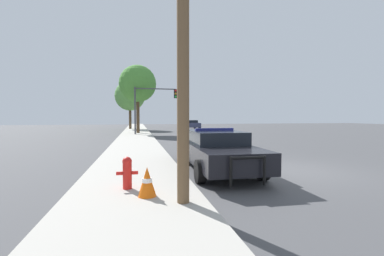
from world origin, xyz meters
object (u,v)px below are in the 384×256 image
at_px(fire_hydrant, 127,172).
at_px(traffic_cone, 147,182).
at_px(traffic_light, 153,100).
at_px(tree_sidewalk_far, 130,96).
at_px(car_background_oncoming, 191,124).
at_px(tree_sidewalk_mid, 138,84).
at_px(police_car, 216,149).

xyz_separation_m(fire_hydrant, traffic_cone, (0.44, -0.69, -0.09)).
height_order(traffic_light, tree_sidewalk_far, tree_sidewalk_far).
bearing_deg(traffic_light, car_background_oncoming, 60.39).
xyz_separation_m(tree_sidewalk_mid, traffic_cone, (0.07, -22.21, -4.86)).
xyz_separation_m(police_car, tree_sidewalk_mid, (-2.55, 19.27, 4.57)).
relative_size(tree_sidewalk_mid, traffic_cone, 11.21).
bearing_deg(fire_hydrant, tree_sidewalk_mid, 89.02).
xyz_separation_m(tree_sidewalk_far, tree_sidewalk_mid, (1.03, -9.82, 0.50)).
relative_size(fire_hydrant, car_background_oncoming, 0.17).
relative_size(traffic_light, tree_sidewalk_mid, 0.65).
relative_size(police_car, fire_hydrant, 7.07).
bearing_deg(fire_hydrant, tree_sidewalk_far, 91.22).
bearing_deg(tree_sidewalk_far, police_car, -82.98).
xyz_separation_m(police_car, traffic_cone, (-2.48, -2.94, -0.29)).
bearing_deg(traffic_light, police_car, -86.49).
distance_m(car_background_oncoming, tree_sidewalk_far, 9.63).
height_order(police_car, fire_hydrant, police_car).
height_order(fire_hydrant, tree_sidewalk_far, tree_sidewalk_far).
bearing_deg(car_background_oncoming, tree_sidewalk_mid, 47.75).
bearing_deg(traffic_cone, tree_sidewalk_far, 91.98).
bearing_deg(traffic_cone, police_car, 49.90).
height_order(tree_sidewalk_far, traffic_cone, tree_sidewalk_far).
relative_size(tree_sidewalk_far, traffic_cone, 10.71).
relative_size(police_car, tree_sidewalk_far, 0.80).
bearing_deg(traffic_cone, traffic_light, 85.99).
relative_size(traffic_light, tree_sidewalk_far, 0.68).
bearing_deg(tree_sidewalk_mid, traffic_light, -53.25).
bearing_deg(police_car, traffic_light, -85.03).
distance_m(fire_hydrant, traffic_cone, 0.82).
height_order(police_car, traffic_cone, police_car).
bearing_deg(tree_sidewalk_mid, traffic_cone, -89.82).
relative_size(car_background_oncoming, tree_sidewalk_mid, 0.62).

